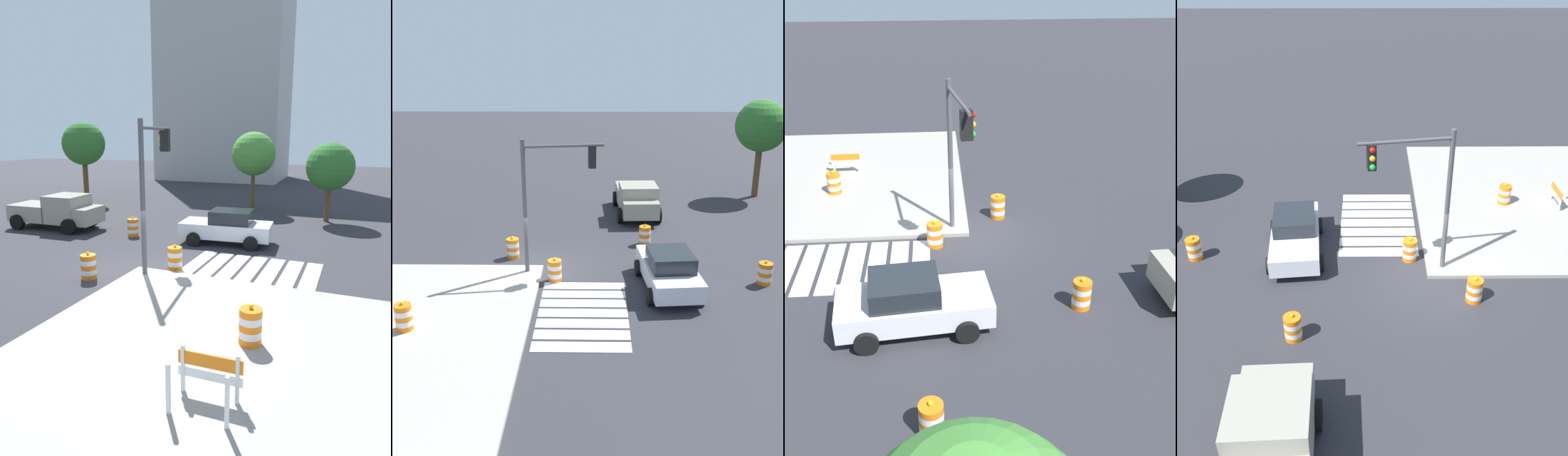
% 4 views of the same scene
% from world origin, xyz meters
% --- Properties ---
extents(ground_plane, '(120.00, 120.00, 0.00)m').
position_xyz_m(ground_plane, '(0.00, 0.00, 0.00)').
color(ground_plane, '#2D2D33').
extents(sidewalk_corner, '(12.00, 12.00, 0.15)m').
position_xyz_m(sidewalk_corner, '(6.00, -6.00, 0.07)').
color(sidewalk_corner, '#9E998E').
rests_on(sidewalk_corner, ground).
extents(crosswalk_stripes, '(5.10, 3.20, 0.02)m').
position_xyz_m(crosswalk_stripes, '(4.00, 1.80, 0.01)').
color(crosswalk_stripes, silver).
rests_on(crosswalk_stripes, ground).
extents(sports_car, '(4.45, 2.45, 1.63)m').
position_xyz_m(sports_car, '(1.92, 5.10, 0.81)').
color(sports_car, silver).
rests_on(sports_car, ground).
extents(pickup_truck, '(5.23, 2.53, 1.92)m').
position_xyz_m(pickup_truck, '(-7.72, 4.55, 0.97)').
color(pickup_truck, gray).
rests_on(pickup_truck, ground).
extents(traffic_barrel_near_corner, '(0.56, 0.56, 1.02)m').
position_xyz_m(traffic_barrel_near_corner, '(1.41, 9.02, 0.45)').
color(traffic_barrel_near_corner, orange).
rests_on(traffic_barrel_near_corner, ground).
extents(traffic_barrel_crosswalk_end, '(0.56, 0.56, 1.02)m').
position_xyz_m(traffic_barrel_crosswalk_end, '(-3.04, 4.61, 0.45)').
color(traffic_barrel_crosswalk_end, orange).
rests_on(traffic_barrel_crosswalk_end, ground).
extents(traffic_barrel_median_near, '(0.56, 0.56, 1.02)m').
position_xyz_m(traffic_barrel_median_near, '(-1.22, -1.48, 0.45)').
color(traffic_barrel_median_near, orange).
rests_on(traffic_barrel_median_near, ground).
extents(traffic_barrel_median_far, '(0.56, 0.56, 1.02)m').
position_xyz_m(traffic_barrel_median_far, '(1.26, 0.60, 0.45)').
color(traffic_barrel_median_far, orange).
rests_on(traffic_barrel_median_far, ground).
extents(traffic_barrel_on_sidewalk, '(0.56, 0.56, 1.02)m').
position_xyz_m(traffic_barrel_on_sidewalk, '(5.46, -4.05, 0.60)').
color(traffic_barrel_on_sidewalk, orange).
rests_on(traffic_barrel_on_sidewalk, sidewalk_corner).
extents(construction_barricade, '(1.30, 0.81, 1.00)m').
position_xyz_m(construction_barricade, '(5.27, -6.50, 0.72)').
color(construction_barricade, silver).
rests_on(construction_barricade, sidewalk_corner).
extents(traffic_light_pole, '(0.81, 3.26, 5.50)m').
position_xyz_m(traffic_light_pole, '(0.41, 0.52, 3.91)').
color(traffic_light_pole, '#4C4C51').
rests_on(traffic_light_pole, sidewalk_corner).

